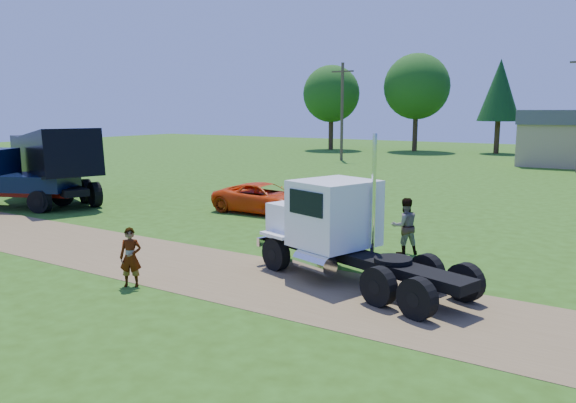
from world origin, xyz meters
The scene contains 10 objects.
ground centered at (0.00, 0.00, 0.00)m, with size 140.00×140.00×0.00m, color #2C4D11.
dirt_track centered at (0.00, 0.00, 0.01)m, with size 120.00×4.20×0.01m, color brown.
white_semi_tractor centered at (3.05, 1.53, 1.40)m, with size 6.90×4.04×4.09m.
black_dump_truck centered at (-15.42, 5.39, 2.13)m, with size 9.05×5.49×3.88m.
navy_truck centered at (-15.83, 2.84, 1.46)m, with size 6.64×4.60×2.86m.
orange_pickup centered at (-4.36, 8.63, 0.69)m, with size 2.28×4.93×1.37m, color #E73E0A.
spectator_a centered at (-1.12, -2.29, 0.81)m, with size 0.59×0.39×1.61m, color #999999.
spectator_b centered at (3.81, 4.99, 0.94)m, with size 0.91×0.71×1.88m, color #999999.
tan_shed centered at (4.00, 40.00, 2.42)m, with size 6.20×5.40×4.70m.
tree_row centered at (-1.01, 49.92, 6.61)m, with size 55.90×13.58×11.03m.
Camera 1 is at (10.32, -12.30, 4.72)m, focal length 35.00 mm.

